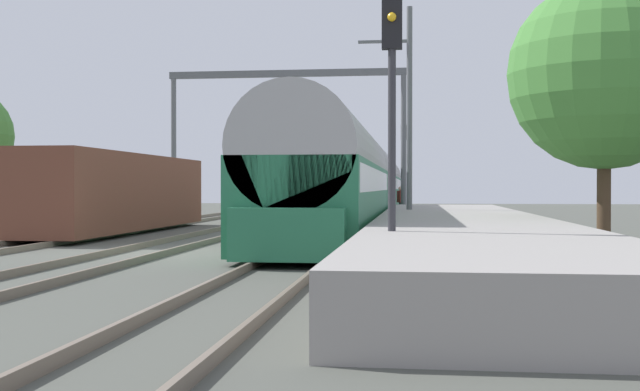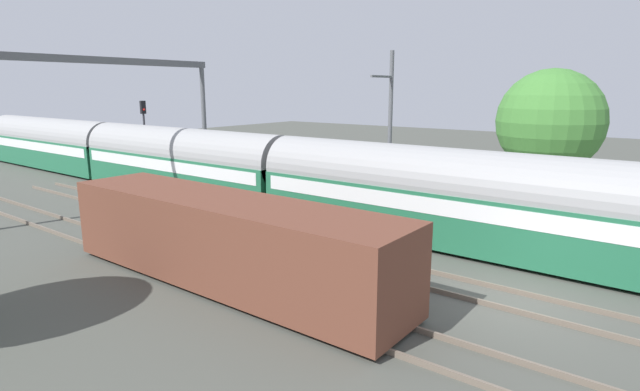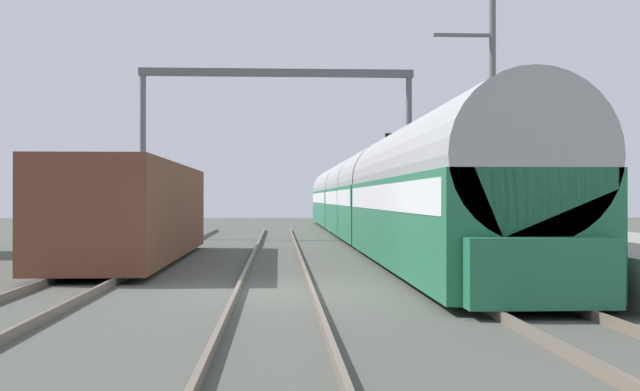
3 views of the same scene
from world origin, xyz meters
name	(u,v)px [view 1 (image 1 of 3)]	position (x,y,z in m)	size (l,w,h in m)	color
ground	(151,253)	(0.00, 0.00, 0.00)	(120.00, 120.00, 0.00)	#4B4E46
track_west	(151,249)	(0.00, 0.00, 0.08)	(1.52, 60.00, 0.16)	#6D6052
track_east	(310,251)	(4.15, 0.00, 0.08)	(1.52, 60.00, 0.16)	#6D6052
platform	(460,233)	(7.97, 2.00, 0.45)	(4.40, 28.00, 0.90)	gray
passenger_train	(365,182)	(4.15, 20.99, 1.97)	(2.93, 49.20, 3.82)	#236B47
freight_car	(115,193)	(-4.15, 8.01, 1.47)	(2.80, 13.00, 2.70)	brown
person_crossing	(400,199)	(5.96, 23.16, 1.03)	(0.40, 0.47, 1.73)	#323232
railway_signal_near	(392,100)	(6.34, -5.36, 3.23)	(0.36, 0.30, 5.04)	#2D2D33
railway_signal_far	(404,158)	(6.07, 27.51, 3.44)	(0.36, 0.30, 5.42)	#2D2D33
catenary_gantry	(286,112)	(0.00, 21.17, 5.65)	(12.70, 0.28, 7.86)	#585B5E
catenary_pole_east_mid	(408,117)	(6.50, 8.12, 4.15)	(1.90, 0.20, 8.00)	#585B5E
tree_east_background	(604,74)	(11.74, 2.17, 4.68)	(5.09, 5.09, 7.24)	#4C3826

